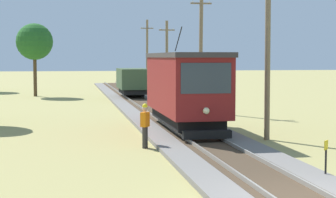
{
  "coord_description": "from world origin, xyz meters",
  "views": [
    {
      "loc": [
        -5.48,
        -12.34,
        3.62
      ],
      "look_at": [
        -0.45,
        15.01,
        1.47
      ],
      "focal_mm": 58.08,
      "sensor_mm": 36.0,
      "label": 1
    }
  ],
  "objects_px": {
    "utility_pole_far": "(167,58)",
    "utility_pole_distant": "(147,54)",
    "utility_pole_near_tram": "(268,51)",
    "track_worker": "(145,124)",
    "utility_pole_mid": "(201,49)",
    "trackside_signal_marker": "(326,158)",
    "tree_left_far": "(34,42)",
    "red_tram": "(185,87)",
    "freight_car": "(133,81)"
  },
  "relations": [
    {
      "from": "trackside_signal_marker",
      "to": "tree_left_far",
      "type": "height_order",
      "value": "tree_left_far"
    },
    {
      "from": "utility_pole_near_tram",
      "to": "utility_pole_far",
      "type": "relative_size",
      "value": 1.11
    },
    {
      "from": "track_worker",
      "to": "utility_pole_mid",
      "type": "bearing_deg",
      "value": -77.54
    },
    {
      "from": "utility_pole_far",
      "to": "utility_pole_distant",
      "type": "height_order",
      "value": "utility_pole_distant"
    },
    {
      "from": "utility_pole_far",
      "to": "track_worker",
      "type": "height_order",
      "value": "utility_pole_far"
    },
    {
      "from": "red_tram",
      "to": "utility_pole_mid",
      "type": "xyz_separation_m",
      "value": [
        3.07,
        9.36,
        1.94
      ]
    },
    {
      "from": "utility_pole_mid",
      "to": "trackside_signal_marker",
      "type": "height_order",
      "value": "utility_pole_mid"
    },
    {
      "from": "utility_pole_near_tram",
      "to": "utility_pole_far",
      "type": "height_order",
      "value": "utility_pole_near_tram"
    },
    {
      "from": "utility_pole_mid",
      "to": "utility_pole_far",
      "type": "xyz_separation_m",
      "value": [
        0.0,
        12.43,
        -0.63
      ]
    },
    {
      "from": "utility_pole_far",
      "to": "tree_left_far",
      "type": "bearing_deg",
      "value": 159.05
    },
    {
      "from": "utility_pole_far",
      "to": "utility_pole_distant",
      "type": "relative_size",
      "value": 0.88
    },
    {
      "from": "freight_car",
      "to": "trackside_signal_marker",
      "type": "distance_m",
      "value": 32.04
    },
    {
      "from": "utility_pole_far",
      "to": "freight_car",
      "type": "bearing_deg",
      "value": -172.74
    },
    {
      "from": "utility_pole_mid",
      "to": "tree_left_far",
      "type": "height_order",
      "value": "utility_pole_mid"
    },
    {
      "from": "trackside_signal_marker",
      "to": "red_tram",
      "type": "bearing_deg",
      "value": 100.46
    },
    {
      "from": "utility_pole_far",
      "to": "trackside_signal_marker",
      "type": "distance_m",
      "value": 32.51
    },
    {
      "from": "utility_pole_distant",
      "to": "tree_left_far",
      "type": "xyz_separation_m",
      "value": [
        -11.56,
        -7.68,
        1.07
      ]
    },
    {
      "from": "utility_pole_far",
      "to": "track_worker",
      "type": "relative_size",
      "value": 3.81
    },
    {
      "from": "utility_pole_near_tram",
      "to": "tree_left_far",
      "type": "xyz_separation_m",
      "value": [
        -11.56,
        28.97,
        1.13
      ]
    },
    {
      "from": "tree_left_far",
      "to": "utility_pole_near_tram",
      "type": "bearing_deg",
      "value": -68.24
    },
    {
      "from": "freight_car",
      "to": "utility_pole_distant",
      "type": "relative_size",
      "value": 0.68
    },
    {
      "from": "freight_car",
      "to": "tree_left_far",
      "type": "relative_size",
      "value": 0.77
    },
    {
      "from": "utility_pole_mid",
      "to": "freight_car",
      "type": "bearing_deg",
      "value": 104.3
    },
    {
      "from": "tree_left_far",
      "to": "track_worker",
      "type": "bearing_deg",
      "value": -78.8
    },
    {
      "from": "utility_pole_near_tram",
      "to": "utility_pole_distant",
      "type": "distance_m",
      "value": 36.65
    },
    {
      "from": "trackside_signal_marker",
      "to": "utility_pole_distant",
      "type": "bearing_deg",
      "value": 88.56
    },
    {
      "from": "freight_car",
      "to": "tree_left_far",
      "type": "height_order",
      "value": "tree_left_far"
    },
    {
      "from": "red_tram",
      "to": "freight_car",
      "type": "height_order",
      "value": "red_tram"
    },
    {
      "from": "utility_pole_mid",
      "to": "trackside_signal_marker",
      "type": "distance_m",
      "value": 20.26
    },
    {
      "from": "trackside_signal_marker",
      "to": "tree_left_far",
      "type": "xyz_separation_m",
      "value": [
        -10.45,
        36.79,
        4.34
      ]
    },
    {
      "from": "red_tram",
      "to": "track_worker",
      "type": "xyz_separation_m",
      "value": [
        -2.51,
        -4.03,
        -1.21
      ]
    },
    {
      "from": "freight_car",
      "to": "track_worker",
      "type": "bearing_deg",
      "value": -95.63
    },
    {
      "from": "utility_pole_mid",
      "to": "red_tram",
      "type": "bearing_deg",
      "value": -108.14
    },
    {
      "from": "freight_car",
      "to": "utility_pole_near_tram",
      "type": "bearing_deg",
      "value": -82.76
    },
    {
      "from": "red_tram",
      "to": "utility_pole_distant",
      "type": "bearing_deg",
      "value": 84.83
    },
    {
      "from": "utility_pole_near_tram",
      "to": "track_worker",
      "type": "bearing_deg",
      "value": -167.15
    },
    {
      "from": "red_tram",
      "to": "freight_car",
      "type": "bearing_deg",
      "value": 90.01
    },
    {
      "from": "tree_left_far",
      "to": "utility_pole_distant",
      "type": "bearing_deg",
      "value": 33.59
    },
    {
      "from": "red_tram",
      "to": "utility_pole_near_tram",
      "type": "xyz_separation_m",
      "value": [
        3.07,
        -2.76,
        1.69
      ]
    },
    {
      "from": "tree_left_far",
      "to": "utility_pole_mid",
      "type": "bearing_deg",
      "value": -55.55
    },
    {
      "from": "track_worker",
      "to": "tree_left_far",
      "type": "xyz_separation_m",
      "value": [
        -5.99,
        30.25,
        4.02
      ]
    },
    {
      "from": "utility_pole_distant",
      "to": "track_worker",
      "type": "distance_m",
      "value": 38.45
    },
    {
      "from": "utility_pole_distant",
      "to": "freight_car",
      "type": "bearing_deg",
      "value": -103.8
    },
    {
      "from": "utility_pole_far",
      "to": "tree_left_far",
      "type": "relative_size",
      "value": 1.01
    },
    {
      "from": "red_tram",
      "to": "track_worker",
      "type": "bearing_deg",
      "value": -121.9
    },
    {
      "from": "freight_car",
      "to": "trackside_signal_marker",
      "type": "bearing_deg",
      "value": -86.5
    },
    {
      "from": "trackside_signal_marker",
      "to": "utility_pole_mid",
      "type": "bearing_deg",
      "value": 86.8
    },
    {
      "from": "trackside_signal_marker",
      "to": "tree_left_far",
      "type": "bearing_deg",
      "value": 105.85
    },
    {
      "from": "freight_car",
      "to": "trackside_signal_marker",
      "type": "xyz_separation_m",
      "value": [
        1.95,
        -31.97,
        -0.89
      ]
    },
    {
      "from": "track_worker",
      "to": "tree_left_far",
      "type": "height_order",
      "value": "tree_left_far"
    }
  ]
}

